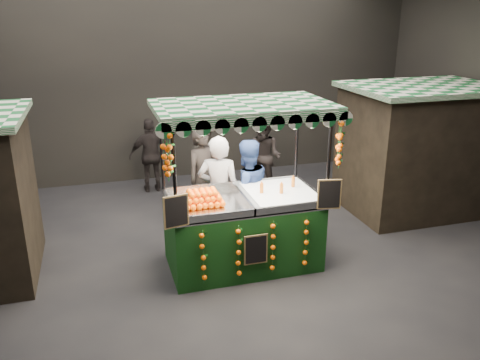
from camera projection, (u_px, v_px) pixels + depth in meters
name	position (u px, v px, depth m)	size (l,w,h in m)	color
ground	(233.00, 270.00, 7.98)	(12.00, 12.00, 0.00)	black
market_hall	(231.00, 57.00, 6.86)	(12.10, 10.10, 5.05)	black
neighbour_stall_right	(418.00, 148.00, 10.08)	(3.00, 2.20, 2.60)	black
juice_stall	(244.00, 218.00, 7.90)	(2.78, 1.63, 2.69)	black
vendor_grey	(219.00, 192.00, 8.51)	(0.86, 0.72, 2.02)	gray
vendor_blue	(246.00, 192.00, 8.70)	(1.02, 0.85, 1.90)	navy
shopper_0	(204.00, 178.00, 9.33)	(0.84, 0.73, 1.95)	black
shopper_1	(264.00, 157.00, 11.06)	(1.05, 1.05, 1.72)	black
shopper_2	(151.00, 155.00, 11.20)	(1.01, 0.44, 1.70)	black
shopper_3	(203.00, 161.00, 10.45)	(1.11, 1.41, 1.92)	#282521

